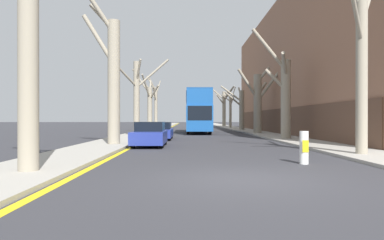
% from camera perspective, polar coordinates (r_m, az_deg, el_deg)
% --- Properties ---
extents(ground_plane, '(300.00, 300.00, 0.00)m').
position_cam_1_polar(ground_plane, '(8.81, 8.40, -9.79)').
color(ground_plane, '#333338').
extents(sidewalk_left, '(2.87, 120.00, 0.12)m').
position_cam_1_polar(sidewalk_left, '(58.77, -5.23, -1.22)').
color(sidewalk_left, '#A39E93').
rests_on(sidewalk_left, ground).
extents(sidewalk_right, '(2.87, 120.00, 0.12)m').
position_cam_1_polar(sidewalk_right, '(59.05, 6.48, -1.22)').
color(sidewalk_right, '#A39E93').
rests_on(sidewalk_right, ground).
extents(building_facade_right, '(10.08, 41.12, 13.30)m').
position_cam_1_polar(building_facade_right, '(38.35, 20.60, 7.85)').
color(building_facade_right, '#93664C').
rests_on(building_facade_right, ground).
extents(kerb_line_stripe, '(0.24, 120.00, 0.01)m').
position_cam_1_polar(kerb_line_stripe, '(58.66, -3.65, -1.28)').
color(kerb_line_stripe, yellow).
rests_on(kerb_line_stripe, ground).
extents(street_tree_left_0, '(2.45, 1.88, 8.32)m').
position_cam_1_polar(street_tree_left_0, '(10.65, -26.27, 12.83)').
color(street_tree_left_0, gray).
rests_on(street_tree_left_0, ground).
extents(street_tree_left_1, '(2.11, 1.36, 8.85)m').
position_cam_1_polar(street_tree_left_1, '(19.80, -13.18, 7.17)').
color(street_tree_left_1, gray).
rests_on(street_tree_left_1, ground).
extents(street_tree_left_2, '(4.16, 3.06, 6.47)m').
position_cam_1_polar(street_tree_left_2, '(28.05, -9.16, 4.03)').
color(street_tree_left_2, gray).
rests_on(street_tree_left_2, ground).
extents(street_tree_left_3, '(3.08, 3.57, 7.00)m').
position_cam_1_polar(street_tree_left_3, '(37.86, -7.14, 2.55)').
color(street_tree_left_3, gray).
rests_on(street_tree_left_3, ground).
extents(street_tree_left_4, '(2.19, 2.87, 7.41)m').
position_cam_1_polar(street_tree_left_4, '(46.75, -6.14, 2.61)').
color(street_tree_left_4, gray).
rests_on(street_tree_left_4, ground).
extents(street_tree_right_0, '(3.28, 2.73, 8.93)m').
position_cam_1_polar(street_tree_right_0, '(15.52, 26.20, 8.93)').
color(street_tree_right_0, gray).
rests_on(street_tree_right_0, ground).
extents(street_tree_right_1, '(2.86, 2.31, 8.04)m').
position_cam_1_polar(street_tree_right_1, '(25.51, 15.13, 4.17)').
color(street_tree_right_1, gray).
rests_on(street_tree_right_1, ground).
extents(street_tree_right_2, '(4.30, 2.49, 6.67)m').
position_cam_1_polar(street_tree_right_2, '(34.94, 10.94, 3.20)').
color(street_tree_right_2, gray).
rests_on(street_tree_right_2, ground).
extents(street_tree_right_3, '(3.02, 2.17, 5.88)m').
position_cam_1_polar(street_tree_right_3, '(44.56, 8.08, 1.98)').
color(street_tree_right_3, gray).
rests_on(street_tree_right_3, ground).
extents(street_tree_right_4, '(2.81, 4.71, 6.83)m').
position_cam_1_polar(street_tree_right_4, '(55.20, 6.41, 1.89)').
color(street_tree_right_4, gray).
rests_on(street_tree_right_4, ground).
extents(street_tree_right_5, '(3.94, 3.58, 7.60)m').
position_cam_1_polar(street_tree_right_5, '(64.51, 5.38, 2.26)').
color(street_tree_right_5, gray).
rests_on(street_tree_right_5, ground).
extents(double_decker_bus, '(2.52, 11.15, 4.43)m').
position_cam_1_polar(double_decker_bus, '(36.86, 1.01, 1.73)').
color(double_decker_bus, '#19519E').
rests_on(double_decker_bus, ground).
extents(parked_car_0, '(1.73, 3.95, 1.36)m').
position_cam_1_polar(parked_car_0, '(19.15, -7.03, -2.43)').
color(parked_car_0, navy).
rests_on(parked_car_0, ground).
extents(parked_car_1, '(1.87, 4.53, 1.28)m').
position_cam_1_polar(parked_car_1, '(25.52, -5.45, -1.84)').
color(parked_car_1, navy).
rests_on(parked_car_1, ground).
extents(traffic_bollard, '(0.29, 0.30, 1.11)m').
position_cam_1_polar(traffic_bollard, '(12.16, 18.17, -4.38)').
color(traffic_bollard, white).
rests_on(traffic_bollard, ground).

